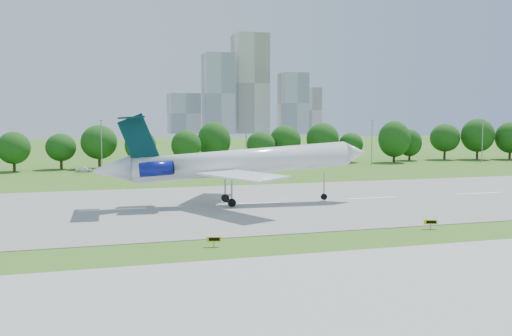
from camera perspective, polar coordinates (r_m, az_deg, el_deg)
name	(u,v)px	position (r m, az deg, el deg)	size (l,w,h in m)	color
ground	(316,238)	(61.45, 5.99, -6.98)	(600.00, 600.00, 0.00)	#36671B
runway	(251,204)	(84.71, -0.49, -3.59)	(400.00, 45.00, 0.08)	gray
taxiway	(406,285)	(45.83, 14.77, -11.26)	(400.00, 23.00, 0.08)	#ADADA8
tree_line	(180,143)	(149.44, -7.58, 2.49)	(288.40, 8.40, 10.40)	#382314
light_poles	(176,144)	(139.18, -7.97, 2.36)	(175.90, 0.25, 12.19)	gray
skyline	(246,96)	(463.16, -1.03, 7.26)	(127.00, 52.00, 80.00)	#B2B2B7
airliner	(229,162)	(83.21, -2.72, 0.60)	(40.90, 29.77, 13.34)	white
taxi_sign_centre	(214,239)	(57.06, -4.24, -7.13)	(1.45, 0.53, 1.02)	gray
taxi_sign_right	(431,222)	(68.81, 17.06, -5.20)	(1.53, 0.61, 1.08)	gray
service_vehicle_b	(84,169)	(139.91, -16.83, -0.13)	(1.54, 3.82, 1.30)	white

